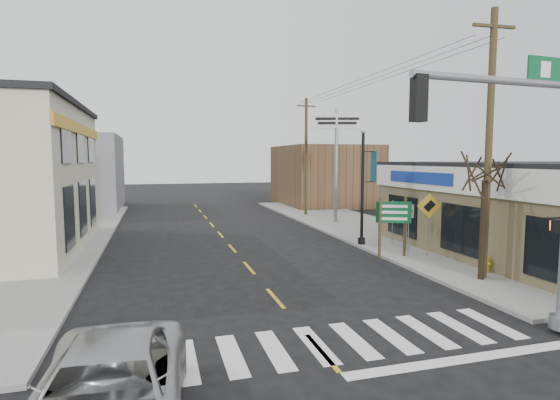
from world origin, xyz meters
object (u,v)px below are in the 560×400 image
object	(u,v)px
suv	(108,397)
guide_sign	(393,218)
traffic_signal_pole	(546,173)
utility_pole_far	(306,156)
dance_center_sign	(336,138)
utility_pole_near	(489,143)
fire_hydrant	(486,263)
bare_tree	(486,162)
lamp_post	(364,177)

from	to	relation	value
suv	guide_sign	distance (m)	14.44
traffic_signal_pole	utility_pole_far	size ratio (longest dim) A/B	0.75
guide_sign	dance_center_sign	size ratio (longest dim) A/B	0.35
suv	guide_sign	xyz separation A→B (m)	(10.64, 9.69, 1.12)
traffic_signal_pole	utility_pole_near	xyz separation A→B (m)	(2.36, 4.58, 0.90)
fire_hydrant	utility_pole_far	world-z (taller)	utility_pole_far
utility_pole_far	traffic_signal_pole	bearing A→B (deg)	-100.06
bare_tree	suv	bearing A→B (deg)	-154.30
traffic_signal_pole	fire_hydrant	bearing A→B (deg)	56.67
traffic_signal_pole	lamp_post	xyz separation A→B (m)	(0.95, 11.32, -0.57)
guide_sign	utility_pole_far	world-z (taller)	utility_pole_far
utility_pole_far	utility_pole_near	bearing A→B (deg)	-94.08
lamp_post	suv	bearing A→B (deg)	-152.16
bare_tree	utility_pole_far	world-z (taller)	utility_pole_far
utility_pole_near	utility_pole_far	world-z (taller)	utility_pole_near
suv	dance_center_sign	bearing A→B (deg)	62.00
traffic_signal_pole	utility_pole_far	bearing A→B (deg)	81.32
fire_hydrant	utility_pole_near	size ratio (longest dim) A/B	0.07
dance_center_sign	utility_pole_far	xyz separation A→B (m)	(-0.62, 4.31, -1.12)
suv	traffic_signal_pole	world-z (taller)	traffic_signal_pole
suv	guide_sign	world-z (taller)	guide_sign
suv	guide_sign	size ratio (longest dim) A/B	1.97
guide_sign	dance_center_sign	xyz separation A→B (m)	(1.82, 10.50, 3.92)
traffic_signal_pole	fire_hydrant	world-z (taller)	traffic_signal_pole
dance_center_sign	bare_tree	distance (m)	14.59
guide_sign	utility_pole_far	xyz separation A→B (m)	(1.20, 14.81, 2.80)
guide_sign	utility_pole_near	distance (m)	5.12
suv	utility_pole_near	world-z (taller)	utility_pole_near
guide_sign	fire_hydrant	size ratio (longest dim) A/B	3.98
fire_hydrant	bare_tree	size ratio (longest dim) A/B	0.12
fire_hydrant	lamp_post	world-z (taller)	lamp_post
suv	bare_tree	bearing A→B (deg)	29.38
utility_pole_far	lamp_post	bearing A→B (deg)	-100.41
dance_center_sign	utility_pole_far	bearing A→B (deg)	115.06
lamp_post	bare_tree	bearing A→B (deg)	-102.66
lamp_post	dance_center_sign	size ratio (longest dim) A/B	0.77
lamp_post	bare_tree	distance (m)	7.10
utility_pole_near	utility_pole_far	xyz separation A→B (m)	(-0.27, 18.59, -0.33)
traffic_signal_pole	lamp_post	size ratio (longest dim) A/B	1.14
guide_sign	fire_hydrant	world-z (taller)	guide_sign
fire_hydrant	bare_tree	distance (m)	3.93
lamp_post	utility_pole_far	size ratio (longest dim) A/B	0.66
guide_sign	utility_pole_far	bearing A→B (deg)	110.14
suv	bare_tree	xyz separation A→B (m)	(11.84, 5.70, 3.55)
lamp_post	utility_pole_near	xyz separation A→B (m)	(1.41, -6.75, 1.47)
lamp_post	bare_tree	xyz separation A→B (m)	(1.14, -6.96, 0.78)
fire_hydrant	suv	bearing A→B (deg)	-153.20
bare_tree	utility_pole_far	bearing A→B (deg)	90.00
dance_center_sign	bare_tree	xyz separation A→B (m)	(-0.62, -14.50, -1.48)
traffic_signal_pole	fire_hydrant	distance (m)	6.83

